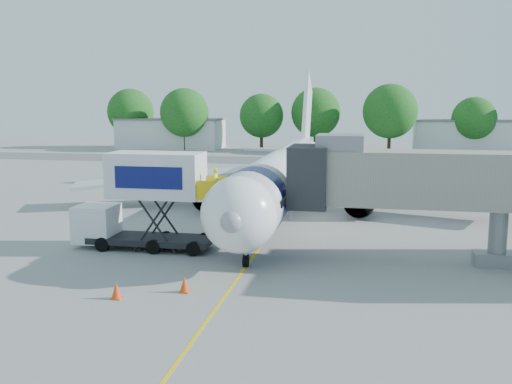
% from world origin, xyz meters
% --- Properties ---
extents(ground, '(160.00, 160.00, 0.00)m').
position_xyz_m(ground, '(0.00, 0.00, 0.00)').
color(ground, gray).
rests_on(ground, ground).
extents(guidance_line, '(0.15, 70.00, 0.01)m').
position_xyz_m(guidance_line, '(0.00, 0.00, 0.01)').
color(guidance_line, yellow).
rests_on(guidance_line, ground).
extents(taxiway_strip, '(120.00, 10.00, 0.01)m').
position_xyz_m(taxiway_strip, '(0.00, 42.00, 0.00)').
color(taxiway_strip, '#59595B').
rests_on(taxiway_strip, ground).
extents(aircraft, '(34.17, 37.73, 11.35)m').
position_xyz_m(aircraft, '(0.00, 4.12, 2.95)').
color(aircraft, white).
rests_on(aircraft, ground).
extents(jet_bridge, '(13.90, 3.20, 6.60)m').
position_xyz_m(jet_bridge, '(7.99, -7.00, 4.34)').
color(jet_bridge, gray).
rests_on(jet_bridge, ground).
extents(catering_hiloader, '(8.50, 2.44, 5.50)m').
position_xyz_m(catering_hiloader, '(-6.27, -7.00, 2.76)').
color(catering_hiloader, black).
rests_on(catering_hiloader, ground).
extents(ground_tug, '(3.31, 1.92, 1.27)m').
position_xyz_m(ground_tug, '(1.12, -15.89, 0.66)').
color(ground_tug, silver).
rests_on(ground_tug, ground).
extents(safety_cone_a, '(0.46, 0.46, 0.72)m').
position_xyz_m(safety_cone_a, '(-1.86, -13.81, 0.35)').
color(safety_cone_a, '#E13F0B').
rests_on(safety_cone_a, ground).
extents(safety_cone_b, '(0.46, 0.46, 0.73)m').
position_xyz_m(safety_cone_b, '(-4.45, -15.15, 0.35)').
color(safety_cone_b, '#E13F0B').
rests_on(safety_cone_b, ground).
extents(outbuilding_left, '(18.40, 8.40, 5.30)m').
position_xyz_m(outbuilding_left, '(-28.00, 60.00, 2.66)').
color(outbuilding_left, silver).
rests_on(outbuilding_left, ground).
extents(outbuilding_right, '(16.40, 7.40, 5.30)m').
position_xyz_m(outbuilding_right, '(22.00, 62.00, 2.66)').
color(outbuilding_right, silver).
rests_on(outbuilding_right, ground).
extents(tree_a, '(8.23, 8.23, 10.49)m').
position_xyz_m(tree_a, '(-35.40, 59.84, 6.37)').
color(tree_a, '#382314').
rests_on(tree_a, ground).
extents(tree_b, '(8.21, 8.21, 10.47)m').
position_xyz_m(tree_b, '(-24.24, 56.26, 6.36)').
color(tree_b, '#382314').
rests_on(tree_b, ground).
extents(tree_c, '(7.49, 7.49, 9.55)m').
position_xyz_m(tree_c, '(-11.56, 59.42, 5.80)').
color(tree_c, '#382314').
rests_on(tree_c, ground).
extents(tree_d, '(8.26, 8.26, 10.54)m').
position_xyz_m(tree_d, '(-2.36, 59.53, 6.39)').
color(tree_d, '#382314').
rests_on(tree_d, ground).
extents(tree_e, '(8.65, 8.65, 11.03)m').
position_xyz_m(tree_e, '(9.67, 56.69, 6.69)').
color(tree_e, '#382314').
rests_on(tree_e, ground).
extents(tree_f, '(7.04, 7.04, 8.97)m').
position_xyz_m(tree_f, '(22.95, 59.98, 5.44)').
color(tree_f, '#382314').
rests_on(tree_f, ground).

